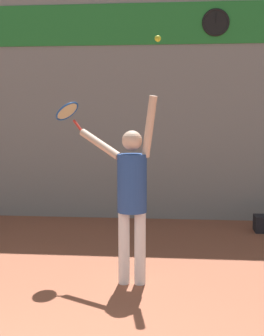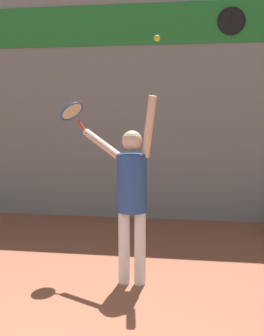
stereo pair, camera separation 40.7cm
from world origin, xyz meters
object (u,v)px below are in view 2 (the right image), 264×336
object	(u,v)px
tennis_player	(131,190)
tennis_racket	(72,112)
tennis_ball	(157,38)
scoreboard_clock	(231,21)

from	to	relation	value
tennis_player	tennis_racket	bearing A→B (deg)	149.19
tennis_player	tennis_ball	world-z (taller)	tennis_ball
tennis_ball	tennis_player	bearing A→B (deg)	163.38
tennis_racket	tennis_player	bearing A→B (deg)	-30.81
scoreboard_clock	tennis_player	bearing A→B (deg)	-109.03
scoreboard_clock	tennis_ball	size ratio (longest dim) A/B	7.23
scoreboard_clock	tennis_ball	bearing A→B (deg)	-104.18
tennis_racket	tennis_ball	size ratio (longest dim) A/B	6.17
scoreboard_clock	tennis_racket	world-z (taller)	scoreboard_clock
tennis_racket	scoreboard_clock	bearing A→B (deg)	55.41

